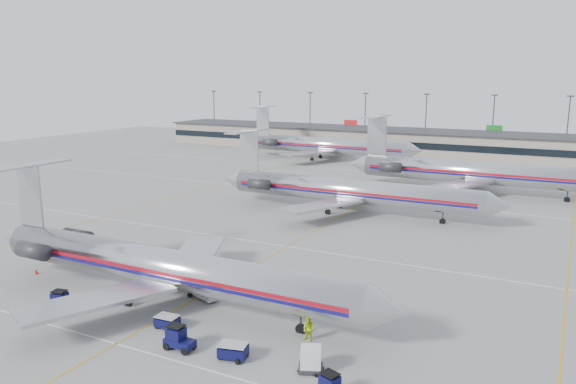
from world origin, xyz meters
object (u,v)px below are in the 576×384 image
Objects in this scene: uld_container at (311,359)px; jet_second_row at (346,190)px; tug_center at (178,339)px; jet_foreground at (160,266)px; belt_loader at (205,292)px.

jet_second_row is at bearing 85.70° from uld_container.
jet_second_row is 19.37× the size of tug_center.
tug_center is at bearing -83.94° from jet_second_row.
jet_foreground is 21.12× the size of uld_container.
jet_foreground is 39.18m from jet_second_row.
uld_container is 0.50× the size of belt_loader.
belt_loader is at bearing -88.72° from jet_second_row.
tug_center is 9.82m from belt_loader.
belt_loader is (-14.09, 7.30, -0.32)m from uld_container.
jet_second_row reaches higher than belt_loader.
uld_container is at bearing 9.90° from tug_center.
tug_center is (7.15, -6.62, -2.47)m from jet_foreground.
jet_second_row is 21.52× the size of uld_container.
jet_second_row is 10.84× the size of belt_loader.
jet_second_row reaches higher than tug_center.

